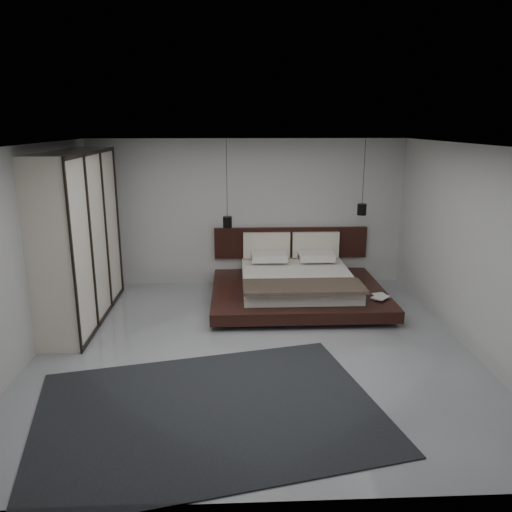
{
  "coord_description": "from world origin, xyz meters",
  "views": [
    {
      "loc": [
        -0.26,
        -6.49,
        3.06
      ],
      "look_at": [
        0.08,
        1.2,
        1.01
      ],
      "focal_mm": 35.0,
      "sensor_mm": 36.0,
      "label": 1
    }
  ],
  "objects_px": {
    "pendant_right": "(362,209)",
    "rug": "(209,411)",
    "lattice_screen": "(85,225)",
    "wardrobe": "(79,238)",
    "bed": "(297,284)",
    "pendant_left": "(227,222)"
  },
  "relations": [
    {
      "from": "bed",
      "to": "wardrobe",
      "type": "distance_m",
      "value": 3.75
    },
    {
      "from": "bed",
      "to": "wardrobe",
      "type": "xyz_separation_m",
      "value": [
        -3.54,
        -0.66,
        1.03
      ]
    },
    {
      "from": "wardrobe",
      "to": "lattice_screen",
      "type": "bearing_deg",
      "value": 101.71
    },
    {
      "from": "pendant_right",
      "to": "rug",
      "type": "xyz_separation_m",
      "value": [
        -2.62,
        -4.01,
        -1.55
      ]
    },
    {
      "from": "lattice_screen",
      "to": "pendant_left",
      "type": "bearing_deg",
      "value": -1.38
    },
    {
      "from": "pendant_left",
      "to": "pendant_right",
      "type": "distance_m",
      "value": 2.46
    },
    {
      "from": "lattice_screen",
      "to": "pendant_left",
      "type": "relative_size",
      "value": 1.67
    },
    {
      "from": "lattice_screen",
      "to": "pendant_right",
      "type": "bearing_deg",
      "value": -0.71
    },
    {
      "from": "lattice_screen",
      "to": "pendant_left",
      "type": "xyz_separation_m",
      "value": [
        2.57,
        -0.06,
        0.05
      ]
    },
    {
      "from": "bed",
      "to": "wardrobe",
      "type": "height_order",
      "value": "wardrobe"
    },
    {
      "from": "bed",
      "to": "wardrobe",
      "type": "bearing_deg",
      "value": -169.37
    },
    {
      "from": "pendant_left",
      "to": "pendant_right",
      "type": "bearing_deg",
      "value": 0.0
    },
    {
      "from": "pendant_left",
      "to": "lattice_screen",
      "type": "bearing_deg",
      "value": 178.62
    },
    {
      "from": "rug",
      "to": "wardrobe",
      "type": "bearing_deg",
      "value": 126.81
    },
    {
      "from": "pendant_right",
      "to": "lattice_screen",
      "type": "bearing_deg",
      "value": 179.29
    },
    {
      "from": "wardrobe",
      "to": "rug",
      "type": "bearing_deg",
      "value": -53.19
    },
    {
      "from": "lattice_screen",
      "to": "rug",
      "type": "distance_m",
      "value": 4.9
    },
    {
      "from": "pendant_left",
      "to": "wardrobe",
      "type": "height_order",
      "value": "pendant_left"
    },
    {
      "from": "lattice_screen",
      "to": "wardrobe",
      "type": "bearing_deg",
      "value": -78.29
    },
    {
      "from": "bed",
      "to": "pendant_right",
      "type": "xyz_separation_m",
      "value": [
        1.22,
        0.49,
        1.26
      ]
    },
    {
      "from": "lattice_screen",
      "to": "pendant_right",
      "type": "relative_size",
      "value": 1.93
    },
    {
      "from": "pendant_right",
      "to": "rug",
      "type": "distance_m",
      "value": 5.04
    }
  ]
}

